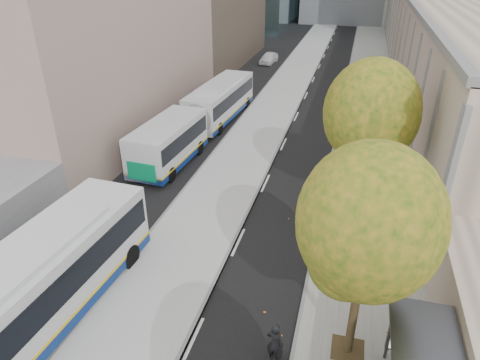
% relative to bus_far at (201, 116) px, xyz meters
% --- Properties ---
extents(bus_platform, '(4.25, 150.00, 0.15)m').
position_rel_bus_far_xyz_m(bus_platform, '(3.87, 4.99, -1.47)').
color(bus_platform, '#A8A8A8').
rests_on(bus_platform, ground).
extents(sidewalk, '(4.75, 150.00, 0.08)m').
position_rel_bus_far_xyz_m(sidewalk, '(11.87, 4.99, -1.51)').
color(sidewalk, gray).
rests_on(sidewalk, ground).
extents(building_tan, '(18.00, 92.00, 8.00)m').
position_rel_bus_far_xyz_m(building_tan, '(23.24, 33.99, 2.45)').
color(building_tan, gray).
rests_on(building_tan, ground).
extents(tree_c, '(4.20, 4.20, 7.28)m').
position_rel_bus_far_xyz_m(tree_c, '(11.34, -17.01, 3.70)').
color(tree_c, '#322615').
rests_on(tree_c, sidewalk).
extents(tree_d, '(4.40, 4.40, 7.60)m').
position_rel_bus_far_xyz_m(tree_d, '(11.34, -8.01, 3.92)').
color(tree_d, '#322615').
rests_on(tree_d, sidewalk).
extents(bus_far, '(3.53, 17.12, 2.83)m').
position_rel_bus_far_xyz_m(bus_far, '(0.00, 0.00, 0.00)').
color(bus_far, silver).
rests_on(bus_far, ground).
extents(cyclist, '(0.75, 1.64, 2.03)m').
position_rel_bus_far_xyz_m(cyclist, '(9.06, -18.40, -0.80)').
color(cyclist, black).
rests_on(cyclist, ground).
extents(distant_car, '(1.91, 3.99, 1.31)m').
position_rel_bus_far_xyz_m(distant_car, '(-0.06, 24.13, -0.89)').
color(distant_car, silver).
rests_on(distant_car, ground).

